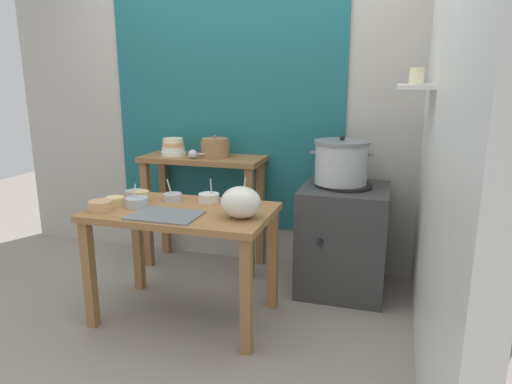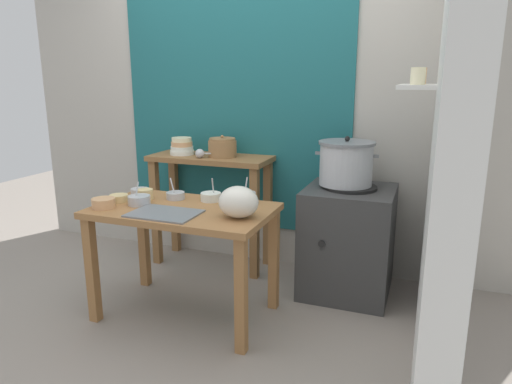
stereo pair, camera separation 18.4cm
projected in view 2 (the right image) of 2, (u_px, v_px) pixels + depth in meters
ground_plane at (194, 315)px, 3.01m from camera, size 9.00×9.00×0.00m
wall_back at (264, 103)px, 3.66m from camera, size 4.40×0.12×2.60m
wall_right at (445, 117)px, 2.40m from camera, size 0.30×3.20×2.60m
prep_table at (184, 224)px, 2.88m from camera, size 1.10×0.66×0.72m
back_shelf_table at (211, 183)px, 3.69m from camera, size 0.96×0.40×0.90m
stove_block at (348, 240)px, 3.26m from camera, size 0.60×0.61×0.78m
steamer_pot at (346, 163)px, 3.16m from camera, size 0.43×0.38×0.34m
clay_pot at (222, 148)px, 3.58m from camera, size 0.22×0.22×0.17m
bowl_stack_enamel at (182, 147)px, 3.69m from camera, size 0.19×0.19×0.14m
ladle at (201, 153)px, 3.53m from camera, size 0.26×0.11×0.07m
serving_tray at (164, 213)px, 2.71m from camera, size 0.40×0.28×0.01m
plastic_bag at (239, 202)px, 2.63m from camera, size 0.23×0.20×0.18m
prep_bowl_0 at (211, 196)px, 3.00m from camera, size 0.13×0.13×0.16m
prep_bowl_1 at (140, 191)px, 3.16m from camera, size 0.12×0.12×0.04m
prep_bowl_2 at (233, 202)px, 2.86m from camera, size 0.12×0.12×0.06m
prep_bowl_3 at (175, 195)px, 3.05m from camera, size 0.12×0.12×0.14m
prep_bowl_4 at (145, 194)px, 3.04m from camera, size 0.10×0.10×0.07m
prep_bowl_5 at (119, 198)px, 2.99m from camera, size 0.12×0.12×0.04m
prep_bowl_6 at (103, 203)px, 2.84m from camera, size 0.14×0.14×0.06m
prep_bowl_7 at (247, 197)px, 2.97m from camera, size 0.11×0.11×0.16m
prep_bowl_8 at (139, 200)px, 2.91m from camera, size 0.14×0.14×0.14m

